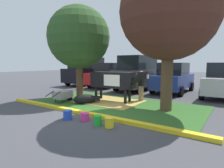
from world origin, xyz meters
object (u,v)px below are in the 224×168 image
calf_lying (85,99)px  wheelbarrow (63,95)px  person_handler (141,85)px  bucket_blue (68,115)px  bucket_green (98,120)px  suv_black (87,71)px  bucket_yellow (109,122)px  cow_holstein (114,80)px  shade_tree_left (79,38)px  bucket_pink (85,117)px  shade_tree_right (169,11)px  suv_dark_grey (138,73)px  sedan_silver (224,81)px  sedan_blue (173,78)px  sedan_red (109,75)px

calf_lying → wheelbarrow: size_ratio=0.74×
person_handler → bucket_blue: (-0.76, -4.36, -0.68)m
bucket_green → suv_black: size_ratio=0.07×
wheelbarrow → bucket_yellow: (4.13, -1.77, -0.22)m
cow_holstein → calf_lying: (-0.86, -1.26, -0.88)m
shade_tree_left → bucket_pink: 5.26m
suv_black → wheelbarrow: bearing=-56.8°
shade_tree_left → bucket_blue: bearing=-52.2°
bucket_yellow → shade_tree_right: bearing=76.1°
suv_dark_grey → sedan_silver: suv_dark_grey is taller
calf_lying → bucket_yellow: (2.91, -2.09, -0.07)m
sedan_blue → sedan_red: bearing=180.0°
calf_lying → wheelbarrow: (-1.22, -0.33, 0.15)m
person_handler → bucket_yellow: bearing=-77.4°
bucket_pink → bucket_green: (0.69, -0.14, 0.03)m
wheelbarrow → suv_dark_grey: (1.15, 6.16, 0.88)m
bucket_pink → person_handler: bearing=87.8°
person_handler → bucket_yellow: size_ratio=4.98×
shade_tree_left → sedan_red: shade_tree_left is taller
cow_holstein → bucket_green: cow_holstein is taller
person_handler → suv_black: size_ratio=0.34×
bucket_blue → sedan_blue: size_ratio=0.08×
sedan_silver → calf_lying: bearing=-132.9°
calf_lying → bucket_pink: (1.81, -2.00, -0.10)m
person_handler → wheelbarrow: 4.04m
bucket_blue → bucket_pink: (0.60, 0.24, -0.03)m
suv_black → bucket_pink: bearing=-48.4°
wheelbarrow → sedan_blue: bearing=60.7°
bucket_yellow → bucket_green: bearing=-174.1°
shade_tree_right → calf_lying: (-3.67, -0.96, -3.80)m
bucket_blue → bucket_yellow: (1.70, 0.15, -0.00)m
shade_tree_left → bucket_yellow: bearing=-35.7°
bucket_blue → sedan_red: sedan_red is taller
bucket_green → bucket_yellow: bearing=5.9°
bucket_blue → sedan_silver: 9.15m
bucket_blue → bucket_pink: size_ratio=1.04×
calf_lying → sedan_blue: 6.68m
shade_tree_right → suv_black: shade_tree_right is taller
bucket_yellow → sedan_red: 10.17m
calf_lying → suv_dark_grey: bearing=90.7°
sedan_silver → person_handler: bearing=-133.0°
bucket_pink → sedan_blue: size_ratio=0.07×
sedan_silver → shade_tree_left: bearing=-143.1°
cow_holstein → person_handler: person_handler is taller
sedan_red → suv_dark_grey: bearing=-6.9°
shade_tree_left → wheelbarrow: bearing=-91.1°
cow_holstein → suv_dark_grey: bearing=101.4°
sedan_silver → suv_dark_grey: bearing=180.0°
suv_black → sedan_blue: size_ratio=1.05×
bucket_blue → sedan_silver: (4.22, 8.08, 0.81)m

